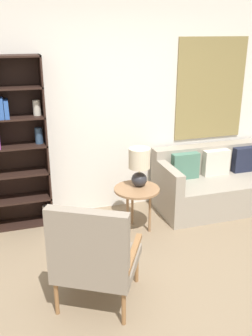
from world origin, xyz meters
name	(u,v)px	position (x,y,z in m)	size (l,w,h in m)	color
ground_plane	(165,304)	(0.00, 0.00, 0.00)	(14.00, 14.00, 0.00)	#847056
wall_back	(107,106)	(0.03, 2.03, 1.35)	(6.40, 0.08, 2.70)	white
armchair	(93,255)	(-0.59, 0.15, 0.53)	(0.88, 0.88, 0.99)	olive
couch	(218,184)	(1.43, 1.61, 0.31)	(1.66, 0.80, 0.79)	#9E9384
side_table	(137,193)	(0.18, 1.29, 0.48)	(0.52, 0.52, 0.54)	#99704C
table_lamp	(139,164)	(0.23, 1.35, 0.81)	(0.25, 0.25, 0.46)	#2D2D33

